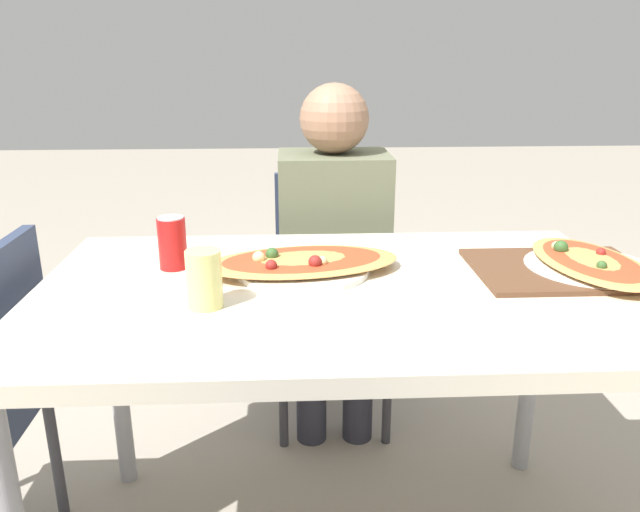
{
  "coord_description": "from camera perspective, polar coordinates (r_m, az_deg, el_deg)",
  "views": [
    {
      "loc": [
        -0.1,
        -1.28,
        1.25
      ],
      "look_at": [
        -0.04,
        0.03,
        0.82
      ],
      "focal_mm": 35.0,
      "sensor_mm": 36.0,
      "label": 1
    }
  ],
  "objects": [
    {
      "name": "dining_table",
      "position": [
        1.4,
        1.61,
        -5.56
      ],
      "size": [
        1.33,
        0.81,
        0.76
      ],
      "color": "beige",
      "rests_on": "ground_plane"
    },
    {
      "name": "chair_far_seated",
      "position": [
        2.16,
        1.03,
        -2.48
      ],
      "size": [
        0.4,
        0.4,
        0.85
      ],
      "rotation": [
        0.0,
        0.0,
        3.14
      ],
      "color": "#2D3851",
      "rests_on": "ground_plane"
    },
    {
      "name": "person_seated",
      "position": [
        1.99,
        1.28,
        1.78
      ],
      "size": [
        0.34,
        0.28,
        1.16
      ],
      "rotation": [
        0.0,
        0.0,
        3.14
      ],
      "color": "#2D2D38",
      "rests_on": "ground_plane"
    },
    {
      "name": "pizza_main",
      "position": [
        1.46,
        -1.67,
        -0.68
      ],
      "size": [
        0.49,
        0.32,
        0.05
      ],
      "color": "white",
      "rests_on": "dining_table"
    },
    {
      "name": "soda_can",
      "position": [
        1.51,
        -13.35,
        1.18
      ],
      "size": [
        0.07,
        0.07,
        0.12
      ],
      "color": "red",
      "rests_on": "dining_table"
    },
    {
      "name": "drink_glass",
      "position": [
        1.27,
        -10.53,
        -2.08
      ],
      "size": [
        0.07,
        0.07,
        0.12
      ],
      "color": "#E0DB7F",
      "rests_on": "dining_table"
    },
    {
      "name": "serving_tray",
      "position": [
        1.56,
        21.07,
        -1.17
      ],
      "size": [
        0.4,
        0.3,
        0.01
      ],
      "color": "brown",
      "rests_on": "dining_table"
    },
    {
      "name": "pizza_second",
      "position": [
        1.59,
        23.49,
        -0.66
      ],
      "size": [
        0.3,
        0.41,
        0.06
      ],
      "color": "white",
      "rests_on": "dining_table"
    }
  ]
}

